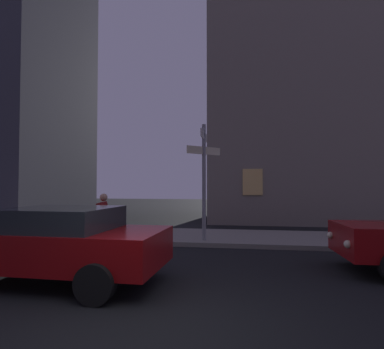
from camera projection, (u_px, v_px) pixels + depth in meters
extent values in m
plane|color=black|center=(138.00, 336.00, 3.99)|extent=(80.00, 80.00, 0.00)
cube|color=gray|center=(207.00, 237.00, 11.27)|extent=(40.00, 3.15, 0.14)
cylinder|color=gray|center=(204.00, 182.00, 10.25)|extent=(0.12, 0.12, 3.62)
cube|color=white|center=(204.00, 135.00, 10.30)|extent=(0.03, 1.44, 0.24)
cube|color=beige|center=(204.00, 151.00, 10.29)|extent=(0.94, 0.94, 0.24)
cylinder|color=black|center=(362.00, 250.00, 7.77)|extent=(0.65, 0.24, 0.64)
sphere|color=#F9EFCC|center=(348.00, 244.00, 6.45)|extent=(0.16, 0.16, 0.16)
sphere|color=#F9EFCC|center=(331.00, 235.00, 7.60)|extent=(0.16, 0.16, 0.16)
cube|color=maroon|center=(46.00, 246.00, 6.26)|extent=(4.55, 1.99, 0.66)
cube|color=#23282D|center=(62.00, 218.00, 6.22)|extent=(1.94, 1.78, 0.41)
cylinder|color=black|center=(13.00, 252.00, 7.44)|extent=(0.64, 0.23, 0.64)
cylinder|color=black|center=(95.00, 284.00, 5.04)|extent=(0.64, 0.23, 0.64)
cylinder|color=black|center=(138.00, 258.00, 6.90)|extent=(0.64, 0.23, 0.64)
torus|color=black|center=(83.00, 237.00, 9.48)|extent=(0.72, 0.12, 0.72)
torus|color=black|center=(118.00, 238.00, 9.22)|extent=(0.72, 0.12, 0.72)
cylinder|color=#1959A5|center=(100.00, 229.00, 9.35)|extent=(1.00, 0.12, 0.04)
cylinder|color=maroon|center=(104.00, 212.00, 9.35)|extent=(0.47, 0.35, 0.61)
sphere|color=tan|center=(104.00, 197.00, 9.36)|extent=(0.22, 0.22, 0.22)
cylinder|color=black|center=(100.00, 230.00, 9.25)|extent=(0.35, 0.15, 0.55)
cylinder|color=black|center=(103.00, 229.00, 9.43)|extent=(0.35, 0.15, 0.55)
cube|color=slate|center=(327.00, 33.00, 18.24)|extent=(12.65, 7.35, 20.66)
cube|color=#F2C672|center=(253.00, 182.00, 14.98)|extent=(0.90, 0.06, 1.20)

